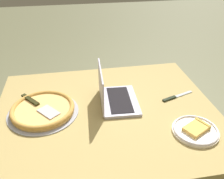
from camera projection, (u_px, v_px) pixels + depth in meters
The scene contains 5 objects.
dining_table at pixel (107, 119), 1.40m from camera, with size 1.23×1.02×0.77m.
laptop at pixel (113, 96), 1.41m from camera, with size 0.23×0.32×0.22m.
pizza_plate at pixel (196, 130), 1.21m from camera, with size 0.23×0.23×0.04m.
pizza_tray at pixel (43, 110), 1.34m from camera, with size 0.39×0.39×0.04m.
table_knife at pixel (175, 97), 1.47m from camera, with size 0.22×0.09×0.01m.
Camera 1 is at (0.16, 1.08, 1.60)m, focal length 39.05 mm.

